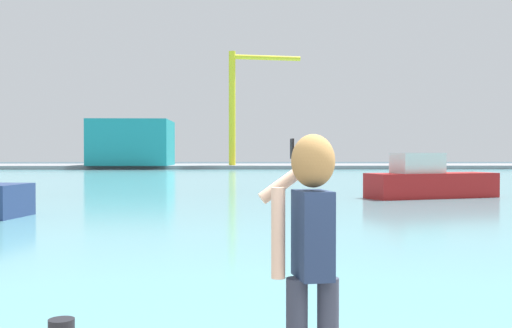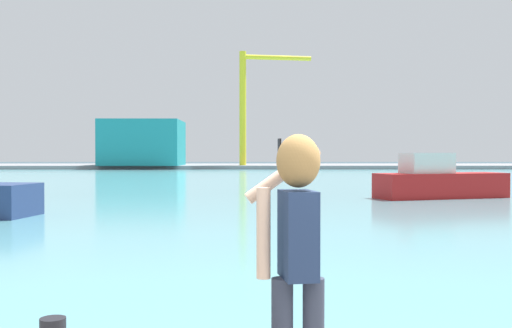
% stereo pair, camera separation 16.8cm
% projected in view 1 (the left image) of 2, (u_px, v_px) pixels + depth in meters
% --- Properties ---
extents(ground_plane, '(220.00, 220.00, 0.00)m').
position_uv_depth(ground_plane, '(251.00, 179.00, 53.11)').
color(ground_plane, '#334751').
extents(harbor_water, '(140.00, 100.00, 0.02)m').
position_uv_depth(harbor_water, '(251.00, 178.00, 55.11)').
color(harbor_water, '#599EA8').
rests_on(harbor_water, ground_plane).
extents(far_shore_dock, '(140.00, 20.00, 0.54)m').
position_uv_depth(far_shore_dock, '(245.00, 166.00, 95.08)').
color(far_shore_dock, gray).
rests_on(far_shore_dock, ground_plane).
extents(person_photographer, '(0.53, 0.55, 1.74)m').
position_uv_depth(person_photographer, '(311.00, 240.00, 3.81)').
color(person_photographer, '#2D3342').
rests_on(person_photographer, quay_promenade).
extents(boat_moored_2, '(7.08, 3.88, 2.28)m').
position_uv_depth(boat_moored_2, '(429.00, 181.00, 30.38)').
color(boat_moored_2, '#B21919').
rests_on(boat_moored_2, harbor_water).
extents(warehouse_left, '(11.49, 11.21, 6.67)m').
position_uv_depth(warehouse_left, '(132.00, 143.00, 88.88)').
color(warehouse_left, teal).
rests_on(warehouse_left, far_shore_dock).
extents(port_crane, '(10.85, 2.46, 16.96)m').
position_uv_depth(port_crane, '(240.00, 97.00, 88.98)').
color(port_crane, yellow).
rests_on(port_crane, far_shore_dock).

